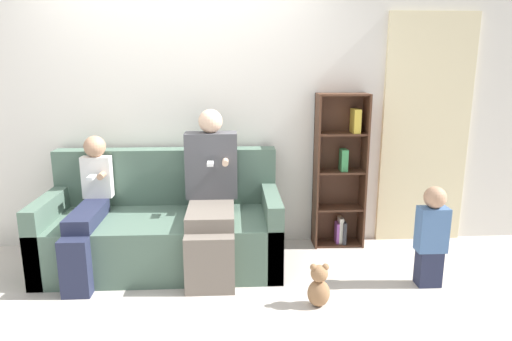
{
  "coord_description": "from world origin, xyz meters",
  "views": [
    {
      "loc": [
        0.46,
        -3.12,
        1.67
      ],
      "look_at": [
        0.66,
        0.59,
        0.79
      ],
      "focal_mm": 32.0,
      "sensor_mm": 36.0,
      "label": 1
    }
  ],
  "objects_px": {
    "couch": "(164,228)",
    "teddy_bear": "(319,286)",
    "child_seated": "(88,208)",
    "toddler_standing": "(432,235)",
    "bookshelf": "(340,173)",
    "adult_seated": "(211,190)"
  },
  "relations": [
    {
      "from": "adult_seated",
      "to": "toddler_standing",
      "type": "height_order",
      "value": "adult_seated"
    },
    {
      "from": "couch",
      "to": "adult_seated",
      "type": "bearing_deg",
      "value": -14.57
    },
    {
      "from": "couch",
      "to": "toddler_standing",
      "type": "xyz_separation_m",
      "value": [
        2.07,
        -0.53,
        0.1
      ]
    },
    {
      "from": "bookshelf",
      "to": "child_seated",
      "type": "bearing_deg",
      "value": -166.65
    },
    {
      "from": "toddler_standing",
      "to": "teddy_bear",
      "type": "bearing_deg",
      "value": -163.39
    },
    {
      "from": "adult_seated",
      "to": "bookshelf",
      "type": "distance_m",
      "value": 1.25
    },
    {
      "from": "couch",
      "to": "teddy_bear",
      "type": "distance_m",
      "value": 1.43
    },
    {
      "from": "adult_seated",
      "to": "child_seated",
      "type": "height_order",
      "value": "adult_seated"
    },
    {
      "from": "couch",
      "to": "bookshelf",
      "type": "relative_size",
      "value": 1.37
    },
    {
      "from": "toddler_standing",
      "to": "bookshelf",
      "type": "bearing_deg",
      "value": 119.96
    },
    {
      "from": "couch",
      "to": "teddy_bear",
      "type": "height_order",
      "value": "couch"
    },
    {
      "from": "child_seated",
      "to": "teddy_bear",
      "type": "height_order",
      "value": "child_seated"
    },
    {
      "from": "adult_seated",
      "to": "bookshelf",
      "type": "height_order",
      "value": "bookshelf"
    },
    {
      "from": "bookshelf",
      "to": "couch",
      "type": "bearing_deg",
      "value": -167.61
    },
    {
      "from": "bookshelf",
      "to": "teddy_bear",
      "type": "bearing_deg",
      "value": -109.2
    },
    {
      "from": "bookshelf",
      "to": "teddy_bear",
      "type": "distance_m",
      "value": 1.32
    },
    {
      "from": "couch",
      "to": "bookshelf",
      "type": "xyz_separation_m",
      "value": [
        1.57,
        0.34,
        0.38
      ]
    },
    {
      "from": "child_seated",
      "to": "adult_seated",
      "type": "bearing_deg",
      "value": 3.32
    },
    {
      "from": "adult_seated",
      "to": "teddy_bear",
      "type": "distance_m",
      "value": 1.15
    },
    {
      "from": "toddler_standing",
      "to": "couch",
      "type": "bearing_deg",
      "value": 165.76
    },
    {
      "from": "adult_seated",
      "to": "bookshelf",
      "type": "relative_size",
      "value": 0.92
    },
    {
      "from": "teddy_bear",
      "to": "bookshelf",
      "type": "bearing_deg",
      "value": 70.8
    }
  ]
}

